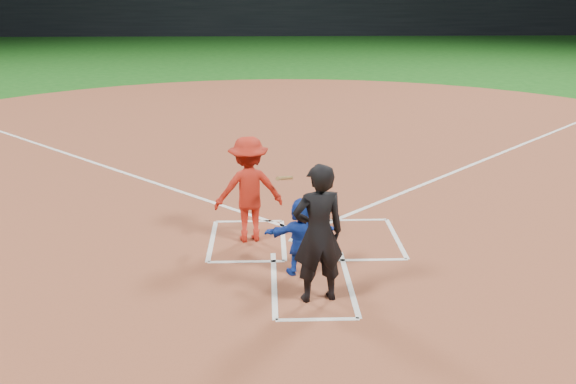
{
  "coord_description": "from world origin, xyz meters",
  "views": [
    {
      "loc": [
        -0.65,
        -10.24,
        4.16
      ],
      "look_at": [
        -0.3,
        -0.4,
        1.0
      ],
      "focal_mm": 40.0,
      "sensor_mm": 36.0,
      "label": 1
    }
  ],
  "objects_px": {
    "home_plate": "(305,239)",
    "batter_at_plate": "(249,189)",
    "umpire": "(318,234)",
    "catcher": "(301,236)"
  },
  "relations": [
    {
      "from": "home_plate",
      "to": "batter_at_plate",
      "type": "relative_size",
      "value": 0.33
    },
    {
      "from": "home_plate",
      "to": "batter_at_plate",
      "type": "height_order",
      "value": "batter_at_plate"
    },
    {
      "from": "umpire",
      "to": "batter_at_plate",
      "type": "xyz_separation_m",
      "value": [
        -0.99,
        2.25,
        -0.08
      ]
    },
    {
      "from": "umpire",
      "to": "home_plate",
      "type": "bearing_deg",
      "value": -101.18
    },
    {
      "from": "catcher",
      "to": "umpire",
      "type": "distance_m",
      "value": 0.97
    },
    {
      "from": "home_plate",
      "to": "catcher",
      "type": "distance_m",
      "value": 1.47
    },
    {
      "from": "batter_at_plate",
      "to": "catcher",
      "type": "bearing_deg",
      "value": -59.48
    },
    {
      "from": "catcher",
      "to": "batter_at_plate",
      "type": "distance_m",
      "value": 1.63
    },
    {
      "from": "umpire",
      "to": "batter_at_plate",
      "type": "distance_m",
      "value": 2.46
    },
    {
      "from": "home_plate",
      "to": "batter_at_plate",
      "type": "xyz_separation_m",
      "value": [
        -0.94,
        0.03,
        0.89
      ]
    }
  ]
}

